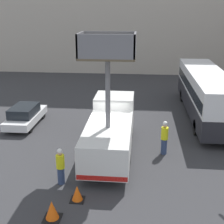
{
  "coord_description": "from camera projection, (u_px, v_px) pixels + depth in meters",
  "views": [
    {
      "loc": [
        1.91,
        -15.86,
        7.64
      ],
      "look_at": [
        0.35,
        0.53,
        2.09
      ],
      "focal_mm": 50.0,
      "sensor_mm": 36.0,
      "label": 1
    }
  ],
  "objects": [
    {
      "name": "road_worker_near_truck",
      "position": [
        61.0,
        166.0,
        13.97
      ],
      "size": [
        0.38,
        0.38,
        1.74
      ],
      "rotation": [
        0.0,
        0.0,
        2.54
      ],
      "color": "navy",
      "rests_on": "ground_plane"
    },
    {
      "name": "traffic_cone_near_truck",
      "position": [
        52.0,
        210.0,
        11.76
      ],
      "size": [
        0.67,
        0.67,
        0.76
      ],
      "color": "black",
      "rests_on": "ground_plane"
    },
    {
      "name": "traffic_cone_mid_road",
      "position": [
        77.0,
        193.0,
        12.91
      ],
      "size": [
        0.59,
        0.59,
        0.67
      ],
      "color": "black",
      "rests_on": "ground_plane"
    },
    {
      "name": "utility_truck",
      "position": [
        111.0,
        127.0,
        16.83
      ],
      "size": [
        2.56,
        7.36,
        6.56
      ],
      "color": "silver",
      "rests_on": "ground_plane"
    },
    {
      "name": "ground_plane",
      "position": [
        105.0,
        150.0,
        17.58
      ],
      "size": [
        120.0,
        120.0,
        0.0
      ],
      "primitive_type": "plane",
      "color": "#333335"
    },
    {
      "name": "road_worker_directing",
      "position": [
        164.0,
        138.0,
        16.83
      ],
      "size": [
        0.38,
        0.38,
        1.89
      ],
      "rotation": [
        0.0,
        0.0,
        5.25
      ],
      "color": "navy",
      "rests_on": "ground_plane"
    },
    {
      "name": "city_bus",
      "position": [
        206.0,
        91.0,
        22.49
      ],
      "size": [
        2.54,
        12.07,
        3.28
      ],
      "rotation": [
        0.0,
        0.0,
        1.79
      ],
      "color": "#232328",
      "rests_on": "ground_plane"
    },
    {
      "name": "parked_car_curbside",
      "position": [
        25.0,
        115.0,
        21.09
      ],
      "size": [
        1.7,
        4.28,
        1.39
      ],
      "color": "silver",
      "rests_on": "ground_plane"
    }
  ]
}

